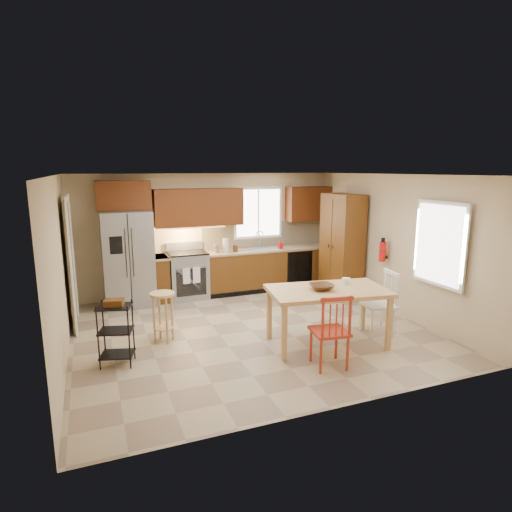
{
  "coord_description": "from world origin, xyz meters",
  "views": [
    {
      "loc": [
        -2.33,
        -6.16,
        2.59
      ],
      "look_at": [
        0.24,
        0.4,
        1.15
      ],
      "focal_mm": 30.0,
      "sensor_mm": 36.0,
      "label": 1
    }
  ],
  "objects": [
    {
      "name": "wall_right",
      "position": [
        2.75,
        0.0,
        1.25
      ],
      "size": [
        0.02,
        5.0,
        2.5
      ],
      "primitive_type": "cube",
      "color": "#CCB793",
      "rests_on": "ground"
    },
    {
      "name": "wall_back",
      "position": [
        0.0,
        2.5,
        1.25
      ],
      "size": [
        5.5,
        0.02,
        2.5
      ],
      "primitive_type": "cube",
      "color": "#CCB793",
      "rests_on": "ground"
    },
    {
      "name": "floor",
      "position": [
        0.0,
        0.0,
        0.0
      ],
      "size": [
        5.5,
        5.5,
        0.0
      ],
      "primitive_type": "plane",
      "color": "tan",
      "rests_on": "ground"
    },
    {
      "name": "utility_cart",
      "position": [
        -2.11,
        -0.49,
        0.43
      ],
      "size": [
        0.51,
        0.44,
        0.86
      ],
      "primitive_type": null,
      "rotation": [
        0.0,
        0.0,
        -0.28
      ],
      "color": "black",
      "rests_on": "floor"
    },
    {
      "name": "dishwasher",
      "position": [
        1.85,
        1.91,
        0.45
      ],
      "size": [
        0.6,
        0.02,
        0.78
      ],
      "primitive_type": "cube",
      "color": "black",
      "rests_on": "floor"
    },
    {
      "name": "range_stove",
      "position": [
        -0.55,
        2.19,
        0.46
      ],
      "size": [
        0.76,
        0.63,
        0.92
      ],
      "primitive_type": "cube",
      "color": "gray",
      "rests_on": "floor"
    },
    {
      "name": "dining_table",
      "position": [
        0.86,
        -0.91,
        0.42
      ],
      "size": [
        1.85,
        1.22,
        0.84
      ],
      "primitive_type": null,
      "rotation": [
        0.0,
        0.0,
        -0.15
      ],
      "color": "tan",
      "rests_on": "floor"
    },
    {
      "name": "pantry",
      "position": [
        2.43,
        1.2,
        1.05
      ],
      "size": [
        0.5,
        0.95,
        2.1
      ],
      "primitive_type": "cube",
      "color": "#5D3411",
      "rests_on": "floor"
    },
    {
      "name": "upper_left_block",
      "position": [
        -0.25,
        2.33,
        1.83
      ],
      "size": [
        1.8,
        0.35,
        0.75
      ],
      "primitive_type": "cube",
      "color": "#53270D",
      "rests_on": "wall_back"
    },
    {
      "name": "table_jar",
      "position": [
        1.24,
        -0.8,
        0.89
      ],
      "size": [
        0.16,
        0.16,
        0.16
      ],
      "primitive_type": "cylinder",
      "rotation": [
        0.0,
        0.0,
        -0.15
      ],
      "color": "white",
      "rests_on": "dining_table"
    },
    {
      "name": "upper_over_fridge",
      "position": [
        -1.7,
        2.33,
        2.1
      ],
      "size": [
        1.0,
        0.35,
        0.55
      ],
      "primitive_type": "cube",
      "color": "#53270D",
      "rests_on": "wall_back"
    },
    {
      "name": "refrigerator",
      "position": [
        -1.7,
        2.12,
        0.91
      ],
      "size": [
        0.92,
        0.75,
        1.82
      ],
      "primitive_type": "cube",
      "color": "gray",
      "rests_on": "floor"
    },
    {
      "name": "window_back",
      "position": [
        1.1,
        2.48,
        1.65
      ],
      "size": [
        1.12,
        0.04,
        1.12
      ],
      "primitive_type": "cube",
      "color": "white",
      "rests_on": "wall_back"
    },
    {
      "name": "base_cabinet_run",
      "position": [
        1.29,
        2.2,
        0.45
      ],
      "size": [
        2.92,
        0.6,
        0.9
      ],
      "primitive_type": "cube",
      "color": "#5D3411",
      "rests_on": "floor"
    },
    {
      "name": "canister_wood",
      "position": [
        0.45,
        2.12,
        0.97
      ],
      "size": [
        0.1,
        0.1,
        0.14
      ],
      "primitive_type": "cylinder",
      "color": "#523216",
      "rests_on": "base_cabinet_run"
    },
    {
      "name": "paper_towel",
      "position": [
        0.25,
        2.15,
        1.04
      ],
      "size": [
        0.12,
        0.12,
        0.28
      ],
      "primitive_type": "cylinder",
      "color": "white",
      "rests_on": "base_cabinet_run"
    },
    {
      "name": "sink",
      "position": [
        1.1,
        2.2,
        0.86
      ],
      "size": [
        0.62,
        0.46,
        0.16
      ],
      "primitive_type": "cube",
      "color": "gray",
      "rests_on": "base_cabinet_run"
    },
    {
      "name": "undercab_glow",
      "position": [
        -0.55,
        2.3,
        1.43
      ],
      "size": [
        1.6,
        0.3,
        0.01
      ],
      "primitive_type": "cube",
      "color": "#FFBF66",
      "rests_on": "wall_back"
    },
    {
      "name": "wall_front",
      "position": [
        0.0,
        -2.5,
        1.25
      ],
      "size": [
        5.5,
        0.02,
        2.5
      ],
      "primitive_type": "cube",
      "color": "#CCB793",
      "rests_on": "ground"
    },
    {
      "name": "chair_white",
      "position": [
        1.81,
        -0.86,
        0.51
      ],
      "size": [
        0.54,
        0.54,
        1.02
      ],
      "primitive_type": null,
      "rotation": [
        0.0,
        0.0,
        1.42
      ],
      "color": "white",
      "rests_on": "floor"
    },
    {
      "name": "table_bowl",
      "position": [
        0.75,
        -0.91,
        0.85
      ],
      "size": [
        0.4,
        0.4,
        0.09
      ],
      "primitive_type": "imported",
      "rotation": [
        0.0,
        0.0,
        -0.15
      ],
      "color": "#523216",
      "rests_on": "dining_table"
    },
    {
      "name": "chair_red",
      "position": [
        0.51,
        -1.56,
        0.51
      ],
      "size": [
        0.54,
        0.54,
        1.02
      ],
      "primitive_type": null,
      "rotation": [
        0.0,
        0.0,
        -0.15
      ],
      "color": "#A22C18",
      "rests_on": "floor"
    },
    {
      "name": "base_cabinet_narrow",
      "position": [
        -1.1,
        2.2,
        0.45
      ],
      "size": [
        0.3,
        0.6,
        0.9
      ],
      "primitive_type": "cube",
      "color": "#5D3411",
      "rests_on": "floor"
    },
    {
      "name": "ceiling",
      "position": [
        0.0,
        0.0,
        2.5
      ],
      "size": [
        5.5,
        5.0,
        0.02
      ],
      "primitive_type": "cube",
      "color": "silver",
      "rests_on": "ground"
    },
    {
      "name": "window_right",
      "position": [
        2.68,
        -1.15,
        1.45
      ],
      "size": [
        0.04,
        1.02,
        1.32
      ],
      "primitive_type": "cube",
      "color": "white",
      "rests_on": "wall_right"
    },
    {
      "name": "bar_stool",
      "position": [
        -1.4,
        0.08,
        0.38
      ],
      "size": [
        0.42,
        0.42,
        0.77
      ],
      "primitive_type": null,
      "rotation": [
        0.0,
        0.0,
        0.12
      ],
      "color": "tan",
      "rests_on": "floor"
    },
    {
      "name": "backsplash",
      "position": [
        1.29,
        2.48,
        1.18
      ],
      "size": [
        2.92,
        0.03,
        0.55
      ],
      "primitive_type": "cube",
      "color": "beige",
      "rests_on": "wall_back"
    },
    {
      "name": "fire_extinguisher",
      "position": [
        2.63,
        0.15,
        1.1
      ],
      "size": [
        0.12,
        0.12,
        0.36
      ],
      "primitive_type": "cylinder",
      "color": "red",
      "rests_on": "wall_right"
    },
    {
      "name": "doorway",
      "position": [
        -2.67,
        1.3,
        1.05
      ],
      "size": [
        0.04,
        0.95,
        2.1
      ],
      "primitive_type": "cube",
      "color": "#8C7A59",
      "rests_on": "wall_left"
    },
    {
      "name": "canister_steel",
      "position": [
        0.05,
        2.15,
        0.99
      ],
      "size": [
        0.11,
        0.11,
        0.18
      ],
      "primitive_type": "cylinder",
      "color": "gray",
      "rests_on": "base_cabinet_run"
    },
    {
      "name": "soap_bottle",
      "position": [
        1.48,
        2.1,
        1.0
      ],
      "size": [
        0.09,
        0.09,
        0.19
      ],
      "primitive_type": "imported",
      "color": "red",
      "rests_on": "base_cabinet_run"
    },
    {
      "name": "wall_left",
      "position": [
        -2.75,
        0.0,
        1.25
      ],
      "size": [
        0.02,
        5.0,
        2.5
      ],
      "primitive_type": "cube",
      "color": "#CCB793",
      "rests_on": "ground"
    },
    {
      "name": "upper_right_block",
      "position": [
        2.25,
        2.33,
        1.83
      ],
      "size": [
        1.0,
        0.35,
        0.75
      ],
      "primitive_type": "cube",
      "color": "#53270D",
      "rests_on": "wall_back"
    }
  ]
}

